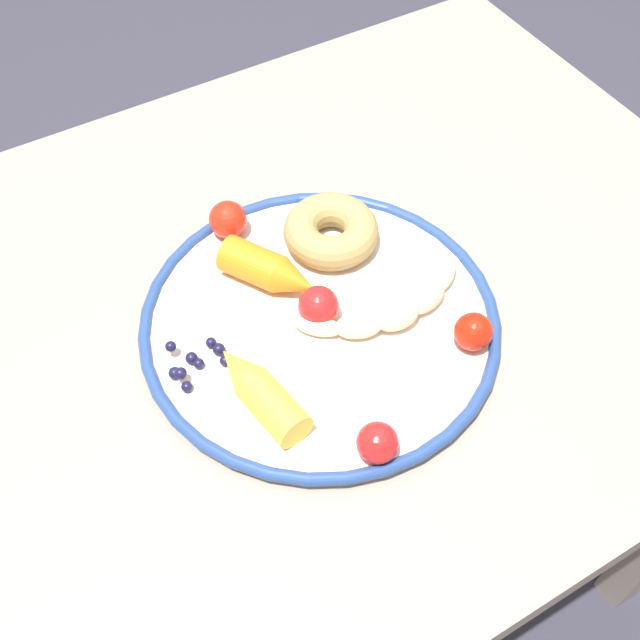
# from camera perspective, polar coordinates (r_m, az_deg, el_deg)

# --- Properties ---
(ground_plane) EXTENTS (6.00, 6.00, 0.00)m
(ground_plane) POSITION_cam_1_polar(r_m,az_deg,el_deg) (1.44, -2.98, -18.18)
(ground_plane) COLOR #33313E
(dining_table) EXTENTS (1.10, 0.72, 0.74)m
(dining_table) POSITION_cam_1_polar(r_m,az_deg,el_deg) (0.86, -4.75, -3.94)
(dining_table) COLOR gray
(dining_table) RESTS_ON ground_plane
(plate) EXTENTS (0.35, 0.35, 0.02)m
(plate) POSITION_cam_1_polar(r_m,az_deg,el_deg) (0.76, 0.00, -0.13)
(plate) COLOR silver
(plate) RESTS_ON dining_table
(banana) EXTENTS (0.19, 0.07, 0.03)m
(banana) POSITION_cam_1_polar(r_m,az_deg,el_deg) (0.76, 5.16, 0.78)
(banana) COLOR beige
(banana) RESTS_ON plate
(carrot_orange) EXTENTS (0.08, 0.11, 0.04)m
(carrot_orange) POSITION_cam_1_polar(r_m,az_deg,el_deg) (0.78, -3.59, 3.53)
(carrot_orange) COLOR orange
(carrot_orange) RESTS_ON plate
(carrot_yellow) EXTENTS (0.05, 0.11, 0.04)m
(carrot_yellow) POSITION_cam_1_polar(r_m,az_deg,el_deg) (0.70, -4.39, -5.07)
(carrot_yellow) COLOR yellow
(carrot_yellow) RESTS_ON plate
(donut) EXTENTS (0.10, 0.10, 0.04)m
(donut) POSITION_cam_1_polar(r_m,az_deg,el_deg) (0.81, 0.79, 6.39)
(donut) COLOR tan
(donut) RESTS_ON plate
(blueberry_pile) EXTENTS (0.06, 0.05, 0.02)m
(blueberry_pile) POSITION_cam_1_polar(r_m,az_deg,el_deg) (0.73, -8.94, -2.96)
(blueberry_pile) COLOR #191638
(blueberry_pile) RESTS_ON plate
(tomato_near) EXTENTS (0.04, 0.04, 0.04)m
(tomato_near) POSITION_cam_1_polar(r_m,az_deg,el_deg) (0.75, -0.11, 1.01)
(tomato_near) COLOR red
(tomato_near) RESTS_ON plate
(tomato_mid) EXTENTS (0.04, 0.04, 0.04)m
(tomato_mid) POSITION_cam_1_polar(r_m,az_deg,el_deg) (0.83, -6.61, 7.15)
(tomato_mid) COLOR red
(tomato_mid) RESTS_ON plate
(tomato_far) EXTENTS (0.04, 0.04, 0.04)m
(tomato_far) POSITION_cam_1_polar(r_m,az_deg,el_deg) (0.67, 4.14, -8.76)
(tomato_far) COLOR red
(tomato_far) RESTS_ON plate
(tomato_extra) EXTENTS (0.04, 0.04, 0.04)m
(tomato_extra) POSITION_cam_1_polar(r_m,az_deg,el_deg) (0.74, 10.93, -0.83)
(tomato_extra) COLOR red
(tomato_extra) RESTS_ON plate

